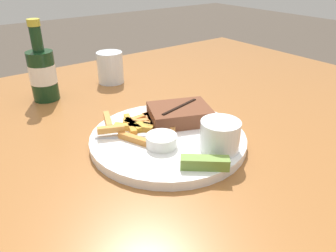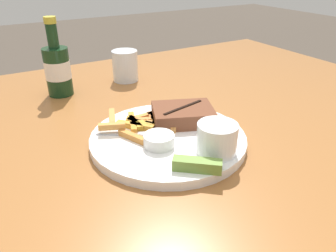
{
  "view_description": "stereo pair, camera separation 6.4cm",
  "coord_description": "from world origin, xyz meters",
  "px_view_note": "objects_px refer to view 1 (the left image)",
  "views": [
    {
      "loc": [
        -0.34,
        -0.45,
        1.06
      ],
      "look_at": [
        0.0,
        0.0,
        0.77
      ],
      "focal_mm": 35.0,
      "sensor_mm": 36.0,
      "label": 1
    },
    {
      "loc": [
        -0.28,
        -0.49,
        1.06
      ],
      "look_at": [
        0.0,
        0.0,
        0.77
      ],
      "focal_mm": 35.0,
      "sensor_mm": 36.0,
      "label": 2
    }
  ],
  "objects_px": {
    "dipping_sauce_cup": "(162,140)",
    "drinking_glass": "(110,67)",
    "dinner_plate": "(168,139)",
    "beer_bottle": "(43,73)",
    "steak_portion": "(180,114)",
    "coleslaw_cup": "(220,134)",
    "knife_utensil": "(162,125)",
    "pickle_spear": "(205,163)",
    "fork_utensil": "(127,136)"
  },
  "relations": [
    {
      "from": "dipping_sauce_cup",
      "to": "drinking_glass",
      "type": "distance_m",
      "value": 0.43
    },
    {
      "from": "dinner_plate",
      "to": "beer_bottle",
      "type": "distance_m",
      "value": 0.39
    },
    {
      "from": "dinner_plate",
      "to": "steak_portion",
      "type": "bearing_deg",
      "value": 32.14
    },
    {
      "from": "dinner_plate",
      "to": "dipping_sauce_cup",
      "type": "height_order",
      "value": "dipping_sauce_cup"
    },
    {
      "from": "coleslaw_cup",
      "to": "beer_bottle",
      "type": "distance_m",
      "value": 0.5
    },
    {
      "from": "dinner_plate",
      "to": "knife_utensil",
      "type": "bearing_deg",
      "value": 69.52
    },
    {
      "from": "dinner_plate",
      "to": "dipping_sauce_cup",
      "type": "distance_m",
      "value": 0.05
    },
    {
      "from": "coleslaw_cup",
      "to": "knife_utensil",
      "type": "height_order",
      "value": "coleslaw_cup"
    },
    {
      "from": "dinner_plate",
      "to": "coleslaw_cup",
      "type": "height_order",
      "value": "coleslaw_cup"
    },
    {
      "from": "steak_portion",
      "to": "drinking_glass",
      "type": "height_order",
      "value": "drinking_glass"
    },
    {
      "from": "pickle_spear",
      "to": "beer_bottle",
      "type": "bearing_deg",
      "value": 101.28
    },
    {
      "from": "dinner_plate",
      "to": "steak_portion",
      "type": "relative_size",
      "value": 2.03
    },
    {
      "from": "dinner_plate",
      "to": "dipping_sauce_cup",
      "type": "relative_size",
      "value": 5.31
    },
    {
      "from": "beer_bottle",
      "to": "coleslaw_cup",
      "type": "bearing_deg",
      "value": -71.16
    },
    {
      "from": "fork_utensil",
      "to": "drinking_glass",
      "type": "height_order",
      "value": "drinking_glass"
    },
    {
      "from": "fork_utensil",
      "to": "drinking_glass",
      "type": "distance_m",
      "value": 0.38
    },
    {
      "from": "coleslaw_cup",
      "to": "pickle_spear",
      "type": "xyz_separation_m",
      "value": [
        -0.06,
        -0.03,
        -0.02
      ]
    },
    {
      "from": "steak_portion",
      "to": "knife_utensil",
      "type": "distance_m",
      "value": 0.05
    },
    {
      "from": "fork_utensil",
      "to": "beer_bottle",
      "type": "relative_size",
      "value": 0.59
    },
    {
      "from": "dinner_plate",
      "to": "coleslaw_cup",
      "type": "distance_m",
      "value": 0.12
    },
    {
      "from": "beer_bottle",
      "to": "dinner_plate",
      "type": "bearing_deg",
      "value": -72.34
    },
    {
      "from": "dipping_sauce_cup",
      "to": "knife_utensil",
      "type": "height_order",
      "value": "dipping_sauce_cup"
    },
    {
      "from": "steak_portion",
      "to": "coleslaw_cup",
      "type": "xyz_separation_m",
      "value": [
        -0.02,
        -0.14,
        0.02
      ]
    },
    {
      "from": "dipping_sauce_cup",
      "to": "dinner_plate",
      "type": "bearing_deg",
      "value": 37.54
    },
    {
      "from": "pickle_spear",
      "to": "fork_utensil",
      "type": "xyz_separation_m",
      "value": [
        -0.05,
        0.17,
        -0.01
      ]
    },
    {
      "from": "coleslaw_cup",
      "to": "drinking_glass",
      "type": "bearing_deg",
      "value": 85.74
    },
    {
      "from": "dipping_sauce_cup",
      "to": "drinking_glass",
      "type": "bearing_deg",
      "value": 74.68
    },
    {
      "from": "coleslaw_cup",
      "to": "beer_bottle",
      "type": "relative_size",
      "value": 0.36
    },
    {
      "from": "dinner_plate",
      "to": "fork_utensil",
      "type": "height_order",
      "value": "fork_utensil"
    },
    {
      "from": "steak_portion",
      "to": "drinking_glass",
      "type": "bearing_deg",
      "value": 86.58
    },
    {
      "from": "steak_portion",
      "to": "dipping_sauce_cup",
      "type": "bearing_deg",
      "value": -145.74
    },
    {
      "from": "fork_utensil",
      "to": "pickle_spear",
      "type": "bearing_deg",
      "value": -41.54
    },
    {
      "from": "fork_utensil",
      "to": "steak_portion",
      "type": "bearing_deg",
      "value": 28.9
    },
    {
      "from": "knife_utensil",
      "to": "drinking_glass",
      "type": "distance_m",
      "value": 0.35
    },
    {
      "from": "fork_utensil",
      "to": "knife_utensil",
      "type": "relative_size",
      "value": 0.9
    },
    {
      "from": "steak_portion",
      "to": "beer_bottle",
      "type": "bearing_deg",
      "value": 117.67
    },
    {
      "from": "fork_utensil",
      "to": "coleslaw_cup",
      "type": "bearing_deg",
      "value": -19.89
    },
    {
      "from": "dipping_sauce_cup",
      "to": "beer_bottle",
      "type": "bearing_deg",
      "value": 101.82
    },
    {
      "from": "dinner_plate",
      "to": "drinking_glass",
      "type": "relative_size",
      "value": 3.43
    },
    {
      "from": "knife_utensil",
      "to": "drinking_glass",
      "type": "bearing_deg",
      "value": 32.39
    },
    {
      "from": "dinner_plate",
      "to": "fork_utensil",
      "type": "relative_size",
      "value": 2.57
    },
    {
      "from": "dinner_plate",
      "to": "dipping_sauce_cup",
      "type": "xyz_separation_m",
      "value": [
        -0.03,
        -0.03,
        0.02
      ]
    },
    {
      "from": "dinner_plate",
      "to": "beer_bottle",
      "type": "height_order",
      "value": "beer_bottle"
    },
    {
      "from": "coleslaw_cup",
      "to": "dipping_sauce_cup",
      "type": "height_order",
      "value": "coleslaw_cup"
    },
    {
      "from": "coleslaw_cup",
      "to": "pickle_spear",
      "type": "bearing_deg",
      "value": -155.09
    },
    {
      "from": "coleslaw_cup",
      "to": "knife_utensil",
      "type": "distance_m",
      "value": 0.14
    },
    {
      "from": "dinner_plate",
      "to": "pickle_spear",
      "type": "xyz_separation_m",
      "value": [
        -0.02,
        -0.13,
        0.02
      ]
    },
    {
      "from": "knife_utensil",
      "to": "drinking_glass",
      "type": "relative_size",
      "value": 1.48
    },
    {
      "from": "pickle_spear",
      "to": "dinner_plate",
      "type": "bearing_deg",
      "value": 81.62
    },
    {
      "from": "pickle_spear",
      "to": "knife_utensil",
      "type": "bearing_deg",
      "value": 78.68
    }
  ]
}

